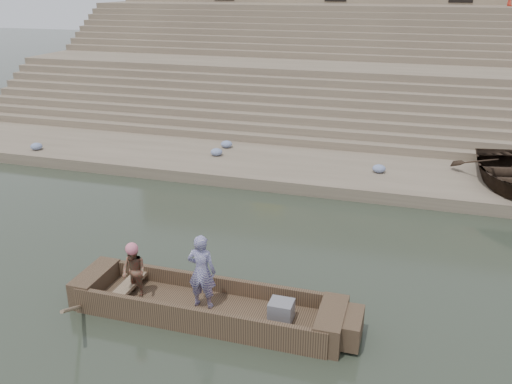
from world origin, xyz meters
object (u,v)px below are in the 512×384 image
at_px(main_rowboat, 206,311).
at_px(rowing_man, 134,272).
at_px(television, 281,311).
at_px(standing_man, 202,271).

bearing_deg(main_rowboat, rowing_man, -177.32).
bearing_deg(television, main_rowboat, 180.00).
bearing_deg(standing_man, rowing_man, 1.24).
bearing_deg(standing_man, television, 178.01).
bearing_deg(standing_man, main_rowboat, 172.88).
relative_size(rowing_man, television, 2.54).
distance_m(rowing_man, television, 3.13).
bearing_deg(television, rowing_man, -178.67).
relative_size(main_rowboat, rowing_man, 4.27).
xyz_separation_m(main_rowboat, standing_man, (-0.06, 0.01, 0.90)).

